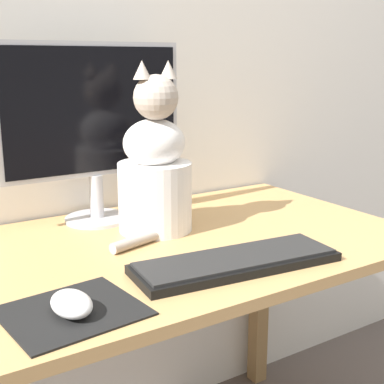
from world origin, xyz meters
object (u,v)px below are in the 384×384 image
object	(u,v)px
monitor	(93,122)
computer_mouse_left	(72,304)
keyboard	(236,262)
cat	(155,170)

from	to	relation	value
monitor	computer_mouse_left	size ratio (longest dim) A/B	4.93
keyboard	computer_mouse_left	size ratio (longest dim) A/B	4.55
monitor	computer_mouse_left	world-z (taller)	monitor
computer_mouse_left	cat	world-z (taller)	cat
computer_mouse_left	cat	xyz separation A→B (m)	(0.34, 0.33, 0.13)
cat	computer_mouse_left	bearing A→B (deg)	-131.30
monitor	keyboard	world-z (taller)	monitor
monitor	computer_mouse_left	xyz separation A→B (m)	(-0.25, -0.48, -0.24)
computer_mouse_left	cat	distance (m)	0.49
monitor	keyboard	bearing A→B (deg)	-76.31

